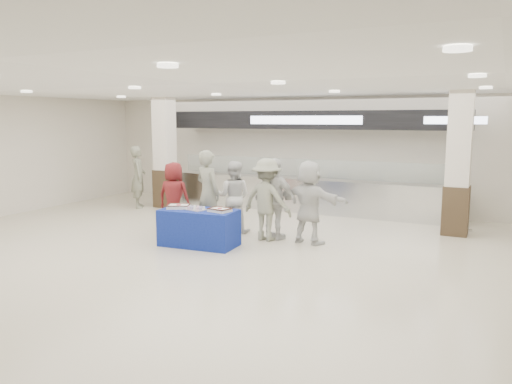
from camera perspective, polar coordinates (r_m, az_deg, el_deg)
The scene contains 15 objects.
ground at distance 9.45m, azimuth -5.99°, elevation -7.56°, with size 14.00×14.00×0.00m, color beige.
serving_line at distance 14.00m, azimuth 5.93°, elevation 2.48°, with size 8.70×0.85×2.80m.
column_left at distance 14.86m, azimuth -10.38°, elevation 4.17°, with size 0.55×0.55×3.20m.
column_right at distance 11.92m, azimuth 22.11°, elevation 2.67°, with size 0.55×0.55×3.20m.
display_table at distance 10.30m, azimuth -6.53°, elevation -4.08°, with size 1.55×0.78×0.75m, color navy.
sheet_cake_left at distance 10.43m, azimuth -8.83°, elevation -1.60°, with size 0.55×0.50×0.09m.
sheet_cake_right at distance 9.96m, azimuth -4.16°, elevation -2.01°, with size 0.45×0.38×0.09m.
cupcake_tray at distance 10.20m, azimuth -6.87°, elevation -1.85°, with size 0.50×0.42×0.07m.
civilian_maroon at distance 11.69m, azimuth -9.36°, elevation -0.52°, with size 0.78×0.51×1.60m, color maroon.
soldier_a at distance 11.15m, azimuth -5.51°, elevation -0.09°, with size 0.69×0.46×1.90m, color slate.
chef_tall at distance 11.41m, azimuth -2.59°, elevation -0.54°, with size 0.80×0.62×1.64m, color silver.
chef_short at distance 10.68m, azimuth 2.21°, elevation -0.83°, with size 1.03×0.43×1.76m, color silver.
soldier_b at distance 10.61m, azimuth 1.27°, elevation -0.89°, with size 1.13×0.65×1.76m, color slate.
civilian_white at distance 10.40m, azimuth 6.09°, elevation -1.16°, with size 1.62×0.51×1.74m, color silver.
soldier_bg at distance 14.93m, azimuth -13.30°, elevation 1.68°, with size 0.66×0.43×1.80m, color slate.
Camera 1 is at (4.92, -7.63, 2.59)m, focal length 35.00 mm.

